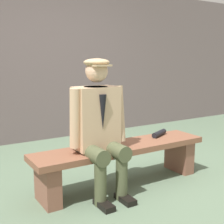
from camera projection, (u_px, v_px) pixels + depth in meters
ground_plane at (122, 185)px, 3.22m from camera, size 30.00×30.00×0.00m
bench at (122, 157)px, 3.16m from camera, size 1.88×0.41×0.43m
seated_man at (99, 123)px, 2.89m from camera, size 0.58×0.58×1.29m
rolled_magazine at (159, 133)px, 3.50m from camera, size 0.26×0.16×0.06m
stadium_wall at (43, 62)px, 4.92m from camera, size 12.00×0.24×2.47m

